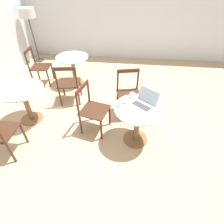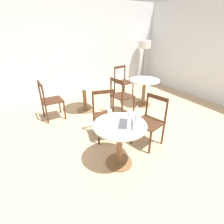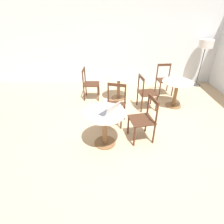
# 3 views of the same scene
# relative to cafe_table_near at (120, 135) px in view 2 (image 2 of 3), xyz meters

# --- Properties ---
(ground_plane) EXTENTS (16.00, 16.00, 0.00)m
(ground_plane) POSITION_rel_cafe_table_near_xyz_m (0.46, 0.30, -0.54)
(ground_plane) COLOR tan
(wall_back) EXTENTS (9.40, 0.06, 2.70)m
(wall_back) POSITION_rel_cafe_table_near_xyz_m (0.46, 3.53, 0.81)
(wall_back) COLOR silver
(wall_back) RESTS_ON ground_plane
(cafe_table_near) EXTENTS (0.78, 0.78, 0.71)m
(cafe_table_near) POSITION_rel_cafe_table_near_xyz_m (0.00, 0.00, 0.00)
(cafe_table_near) COLOR brown
(cafe_table_near) RESTS_ON ground_plane
(cafe_table_mid) EXTENTS (0.78, 0.78, 0.71)m
(cafe_table_mid) POSITION_rel_cafe_table_near_xyz_m (1.83, 1.61, 0.00)
(cafe_table_mid) COLOR brown
(cafe_table_mid) RESTS_ON ground_plane
(cafe_table_far) EXTENTS (0.78, 0.78, 0.71)m
(cafe_table_far) POSITION_rel_cafe_table_near_xyz_m (0.30, 2.09, 0.00)
(cafe_table_far) COLOR brown
(cafe_table_far) RESTS_ON ground_plane
(chair_near_right) EXTENTS (0.54, 0.54, 0.91)m
(chair_near_right) POSITION_rel_cafe_table_near_xyz_m (0.76, 0.18, -0.08)
(chair_near_right) COLOR #472819
(chair_near_right) RESTS_ON ground_plane
(chair_near_back) EXTENTS (0.55, 0.55, 0.91)m
(chair_near_back) POSITION_rel_cafe_table_near_xyz_m (0.20, 0.79, -0.08)
(chair_near_back) COLOR #472819
(chair_near_back) RESTS_ON ground_plane
(chair_mid_left) EXTENTS (0.52, 0.52, 0.91)m
(chair_mid_left) POSITION_rel_cafe_table_near_xyz_m (1.00, 1.47, -0.08)
(chair_mid_left) COLOR #472819
(chair_mid_left) RESTS_ON ground_plane
(chair_mid_back) EXTENTS (0.50, 0.50, 0.91)m
(chair_mid_back) POSITION_rel_cafe_table_near_xyz_m (1.73, 2.47, -0.08)
(chair_mid_back) COLOR #472819
(chair_mid_back) RESTS_ON ground_plane
(chair_far_left) EXTENTS (0.46, 0.46, 0.91)m
(chair_far_left) POSITION_rel_cafe_table_near_xyz_m (-0.54, 2.08, -0.08)
(chair_far_left) COLOR #472819
(chair_far_left) RESTS_ON ground_plane
(floor_lamp) EXTENTS (0.44, 0.44, 1.52)m
(floor_lamp) POSITION_rel_cafe_table_near_xyz_m (3.09, 3.18, 0.80)
(floor_lamp) COLOR #333333
(floor_lamp) RESTS_ON ground_plane
(laptop) EXTENTS (0.45, 0.46, 0.24)m
(laptop) POSITION_rel_cafe_table_near_xyz_m (0.08, -0.07, 0.23)
(laptop) COLOR #B7B7BC
(laptop) RESTS_ON cafe_table_near
(mouse) EXTENTS (0.06, 0.10, 0.03)m
(mouse) POSITION_rel_cafe_table_near_xyz_m (0.10, 0.25, 0.20)
(mouse) COLOR #B7B7BC
(mouse) RESTS_ON cafe_table_near
(mug) EXTENTS (0.12, 0.08, 0.09)m
(mug) POSITION_rel_cafe_table_near_xyz_m (0.27, 0.12, 0.22)
(mug) COLOR silver
(mug) RESTS_ON cafe_table_near
(drinking_glass) EXTENTS (0.07, 0.07, 0.11)m
(drinking_glass) POSITION_rel_cafe_table_near_xyz_m (0.01, 0.31, 0.23)
(drinking_glass) COLOR silver
(drinking_glass) RESTS_ON cafe_table_near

